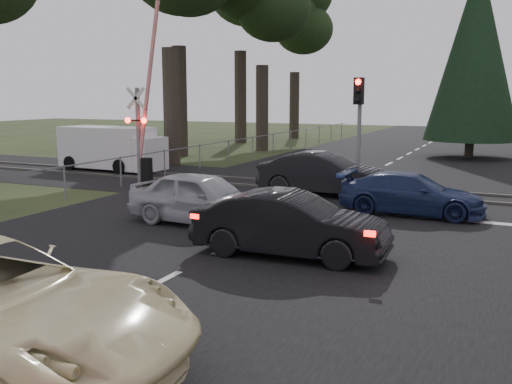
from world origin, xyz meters
The scene contains 16 objects.
ground centered at (0.00, 0.00, 0.00)m, with size 120.00×120.00×0.00m, color #243518.
road centered at (0.00, 10.00, 0.01)m, with size 14.00×100.00×0.01m, color black.
rail_corridor centered at (0.00, 12.00, 0.01)m, with size 120.00×8.00×0.01m, color black.
stop_line centered at (0.00, 8.20, 0.01)m, with size 13.00×0.35×0.00m, color silver.
rail_near centered at (0.00, 11.20, 0.05)m, with size 120.00×0.12×0.10m, color #59544C.
rail_far centered at (0.00, 12.80, 0.05)m, with size 120.00×0.12×0.10m, color #59544C.
crossing_signal centered at (-7.27, 9.79, 2.06)m, with size 1.62×0.38×6.96m.
traffic_signal_center centered at (1.00, 10.68, 2.81)m, with size 0.32×0.48×4.10m.
euc_tree_e centered at (-11.00, 36.00, 9.51)m, with size 6.00×6.00×13.20m.
conifer_tree centered at (3.50, 26.00, 5.99)m, with size 5.20×5.20×11.00m.
fence_left centered at (-7.80, 22.50, 0.00)m, with size 0.10×36.00×1.20m, color slate, non-canonical shape.
dark_hatchback centered at (1.59, 2.81, 0.70)m, with size 1.49×4.28×1.41m, color black.
silver_car centered at (-1.76, 4.76, 0.72)m, with size 1.71×4.24×1.44m, color #A0A2A7.
blue_sedan centered at (3.23, 8.50, 0.62)m, with size 1.72×4.24×1.23m, color navy.
dark_car_far centered at (-0.20, 10.63, 0.75)m, with size 1.59×4.57×1.51m, color black.
white_van centered at (-11.39, 13.10, 1.03)m, with size 5.29×2.21×2.04m.
Camera 1 is at (5.99, -8.55, 3.50)m, focal length 40.00 mm.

